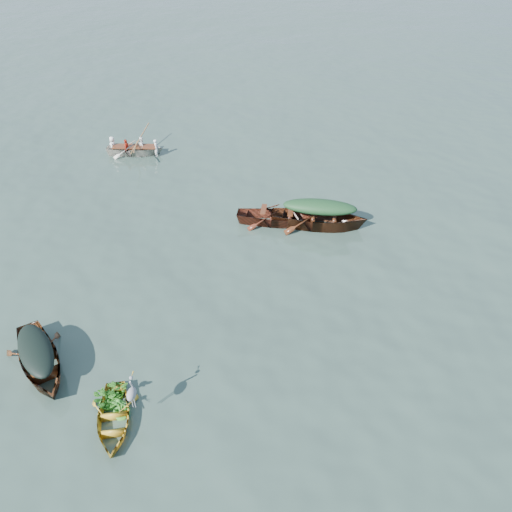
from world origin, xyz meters
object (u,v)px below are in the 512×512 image
at_px(yellow_dinghy, 114,424).
at_px(dark_covered_boat, 42,368).
at_px(green_tarp_boat, 318,227).
at_px(open_wooden_boat, 277,224).
at_px(rowed_boat, 136,155).
at_px(heron, 132,398).

bearing_deg(yellow_dinghy, dark_covered_boat, 133.40).
relative_size(green_tarp_boat, open_wooden_boat, 1.17).
height_order(green_tarp_boat, rowed_boat, green_tarp_boat).
bearing_deg(open_wooden_boat, green_tarp_boat, -91.00).
xyz_separation_m(yellow_dinghy, dark_covered_boat, (-2.49, 1.58, 0.00)).
relative_size(yellow_dinghy, rowed_boat, 0.70).
height_order(dark_covered_boat, heron, heron).
bearing_deg(heron, open_wooden_boat, 57.52).
distance_m(dark_covered_boat, green_tarp_boat, 10.83).
xyz_separation_m(yellow_dinghy, rowed_boat, (-3.62, 15.15, 0.00)).
bearing_deg(dark_covered_boat, heron, -60.99).
bearing_deg(open_wooden_boat, yellow_dinghy, 162.14).
bearing_deg(yellow_dinghy, green_tarp_boat, 46.65).
xyz_separation_m(dark_covered_boat, heron, (3.01, -1.40, 0.81)).
xyz_separation_m(rowed_boat, heron, (4.14, -14.97, 0.81)).
distance_m(yellow_dinghy, dark_covered_boat, 2.95).
distance_m(yellow_dinghy, heron, 0.98).
height_order(dark_covered_boat, open_wooden_boat, dark_covered_boat).
height_order(yellow_dinghy, heron, heron).
relative_size(green_tarp_boat, heron, 5.50).
bearing_deg(dark_covered_boat, rowed_boat, 58.76).
distance_m(dark_covered_boat, rowed_boat, 13.62).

